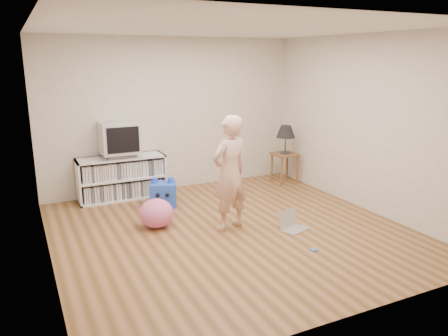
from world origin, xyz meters
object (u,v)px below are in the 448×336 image
crt_tv (119,137)px  side_table (285,161)px  dvd_deck (120,155)px  laptop (291,224)px  media_unit (122,177)px  person (230,173)px  plush_blue (163,194)px  table_lamp (286,132)px  plush_pink (156,213)px

crt_tv → side_table: size_ratio=1.09×
dvd_deck → laptop: 2.98m
crt_tv → laptop: 3.05m
side_table → media_unit: bearing=172.5°
side_table → person: person is taller
plush_blue → media_unit: bearing=146.6°
dvd_deck → crt_tv: crt_tv is taller
crt_tv → plush_blue: size_ratio=1.25×
laptop → plush_blue: bearing=109.7°
dvd_deck → crt_tv: 0.29m
crt_tv → table_lamp: (2.92, -0.37, -0.08)m
media_unit → dvd_deck: bearing=-90.0°
dvd_deck → person: 2.17m
laptop → media_unit: bearing=109.1°
table_lamp → person: size_ratio=0.33×
side_table → person: (-1.91, -1.56, 0.36)m
person → plush_pink: (-0.88, 0.47, -0.57)m
media_unit → person: bearing=-62.7°
media_unit → crt_tv: crt_tv is taller
table_lamp → plush_pink: size_ratio=1.10×
table_lamp → plush_blue: table_lamp is taller
dvd_deck → plush_pink: (0.12, -1.46, -0.54)m
media_unit → table_lamp: size_ratio=2.72×
dvd_deck → laptop: dvd_deck is taller
dvd_deck → crt_tv: bearing=-90.0°
media_unit → crt_tv: size_ratio=2.33×
person → laptop: bearing=136.8°
side_table → laptop: side_table is taller
plush_pink → plush_blue: bearing=65.7°
crt_tv → plush_blue: (0.48, -0.66, -0.83)m
side_table → plush_pink: (-2.79, -1.09, -0.22)m
crt_tv → person: person is taller
media_unit → laptop: 2.93m
side_table → plush_blue: side_table is taller
media_unit → dvd_deck: (-0.00, -0.02, 0.39)m
plush_blue → table_lamp: bearing=28.3°
person → plush_pink: size_ratio=3.31×
crt_tv → person: bearing=-62.5°
table_lamp → person: 2.47m
crt_tv → laptop: (1.74, -2.32, -0.95)m
crt_tv → side_table: 3.00m
dvd_deck → side_table: bearing=-7.2°
media_unit → person: 2.23m
dvd_deck → plush_pink: size_ratio=0.96×
side_table → person: 2.49m
dvd_deck → person: person is taller
side_table → plush_pink: side_table is taller
table_lamp → crt_tv: bearing=172.8°
media_unit → plush_blue: media_unit is taller
table_lamp → plush_pink: 3.09m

